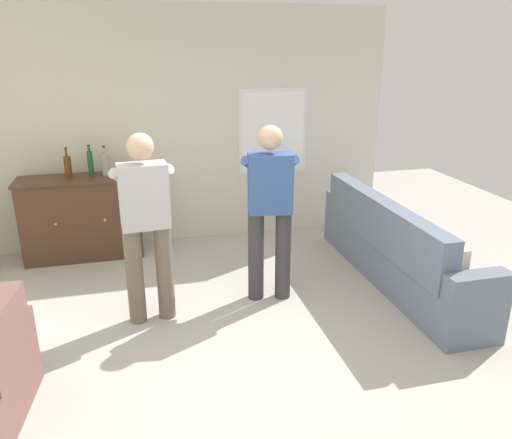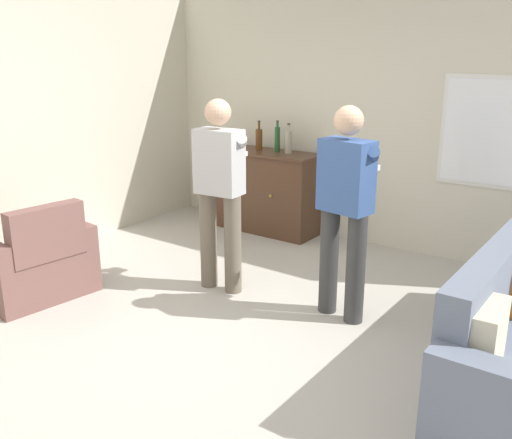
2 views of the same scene
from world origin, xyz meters
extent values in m
plane|color=#B2ADA3|center=(0.00, 0.00, 0.00)|extent=(10.40, 10.40, 0.00)
cube|color=beige|center=(0.00, 2.66, 1.40)|extent=(5.20, 0.12, 2.80)
cube|color=silver|center=(1.17, 2.60, 1.32)|extent=(0.87, 0.02, 1.05)
cube|color=white|center=(1.17, 2.59, 1.32)|extent=(0.79, 0.03, 0.97)
cube|color=slate|center=(2.01, 0.84, 0.21)|extent=(0.55, 2.29, 0.42)
cube|color=slate|center=(1.81, 0.84, 0.66)|extent=(0.18, 2.29, 0.47)
cube|color=slate|center=(2.01, 2.06, 0.32)|extent=(0.55, 0.18, 0.64)
cube|color=slate|center=(2.01, -0.39, 0.32)|extent=(0.55, 0.18, 0.64)
cube|color=#386BB7|center=(1.94, 1.73, 0.60)|extent=(0.20, 0.42, 0.36)
cube|color=orange|center=(1.94, 0.84, 0.60)|extent=(0.20, 0.42, 0.36)
cube|color=beige|center=(1.94, -0.06, 0.60)|extent=(0.16, 0.41, 0.36)
cube|color=brown|center=(-1.45, -0.41, 0.62)|extent=(0.21, 0.65, 0.45)
cube|color=#472D1E|center=(-1.17, 2.30, 0.46)|extent=(1.29, 0.44, 0.92)
cube|color=#472D1E|center=(-1.17, 2.30, 0.93)|extent=(1.33, 0.48, 0.03)
sphere|color=#B79338|center=(-1.43, 2.06, 0.50)|extent=(0.04, 0.04, 0.04)
sphere|color=#B79338|center=(-0.92, 2.06, 0.50)|extent=(0.04, 0.04, 0.04)
cylinder|color=#593314|center=(-1.26, 2.33, 1.06)|extent=(0.08, 0.08, 0.24)
cylinder|color=#593314|center=(-1.26, 2.33, 1.22)|extent=(0.03, 0.03, 0.08)
cylinder|color=#262626|center=(-1.26, 2.33, 1.27)|extent=(0.03, 0.03, 0.02)
cylinder|color=#1E4C23|center=(-1.03, 2.35, 1.08)|extent=(0.06, 0.06, 0.28)
cylinder|color=#1E4C23|center=(-1.03, 2.35, 1.25)|extent=(0.03, 0.03, 0.06)
cylinder|color=#262626|center=(-1.03, 2.35, 1.29)|extent=(0.03, 0.03, 0.02)
cylinder|color=gray|center=(-0.86, 2.33, 1.07)|extent=(0.08, 0.08, 0.25)
cylinder|color=gray|center=(-0.86, 2.33, 1.23)|extent=(0.03, 0.03, 0.07)
cylinder|color=#262626|center=(-0.86, 2.33, 1.27)|extent=(0.03, 0.03, 0.02)
cylinder|color=#6B6051|center=(-0.63, 0.66, 0.44)|extent=(0.15, 0.15, 0.88)
cylinder|color=#6B6051|center=(-0.37, 0.68, 0.44)|extent=(0.15, 0.15, 0.88)
cube|color=#B7B7B7|center=(-0.50, 0.67, 1.16)|extent=(0.42, 0.25, 0.55)
sphere|color=#D8AD8C|center=(-0.50, 0.67, 1.57)|extent=(0.22, 0.22, 0.22)
cylinder|color=#B7B7B7|center=(-0.63, 0.82, 1.27)|extent=(0.30, 0.42, 0.29)
cylinder|color=#B7B7B7|center=(-0.40, 0.84, 1.27)|extent=(0.35, 0.39, 0.29)
cube|color=white|center=(-0.52, 0.99, 1.18)|extent=(0.15, 0.05, 0.04)
cylinder|color=#383838|center=(0.50, 0.83, 0.44)|extent=(0.15, 0.15, 0.88)
cylinder|color=#383838|center=(0.76, 0.78, 0.44)|extent=(0.15, 0.15, 0.88)
cube|color=#385693|center=(0.63, 0.81, 1.16)|extent=(0.43, 0.28, 0.55)
sphere|color=#D8AD8C|center=(0.63, 0.81, 1.57)|extent=(0.22, 0.22, 0.22)
cylinder|color=#385693|center=(0.54, 0.98, 1.27)|extent=(0.37, 0.37, 0.29)
cylinder|color=#385693|center=(0.77, 0.94, 1.27)|extent=(0.27, 0.43, 0.29)
cube|color=white|center=(0.68, 1.12, 1.18)|extent=(0.15, 0.06, 0.04)
camera|label=1|loc=(-0.57, -3.40, 2.34)|focal=35.00mm
camera|label=2|loc=(2.53, -2.99, 2.08)|focal=40.00mm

